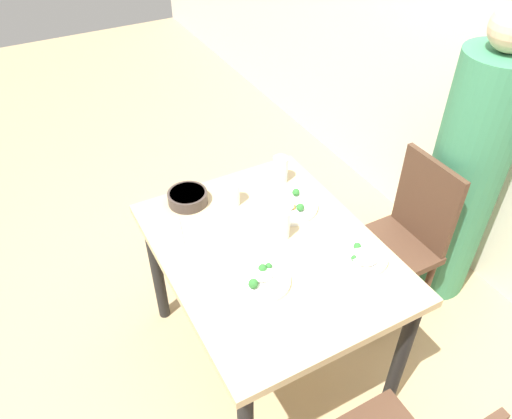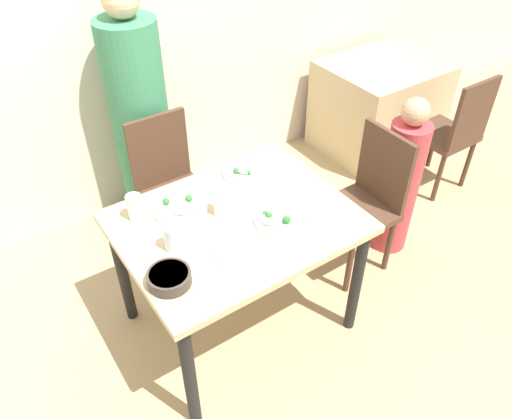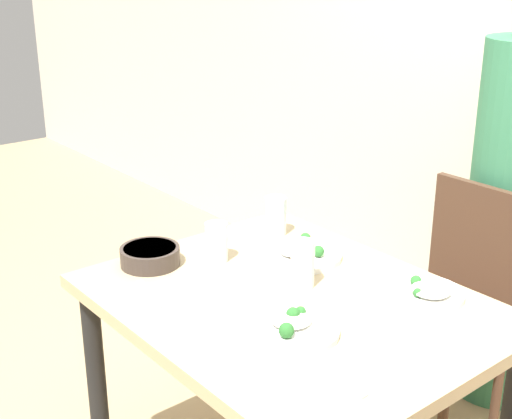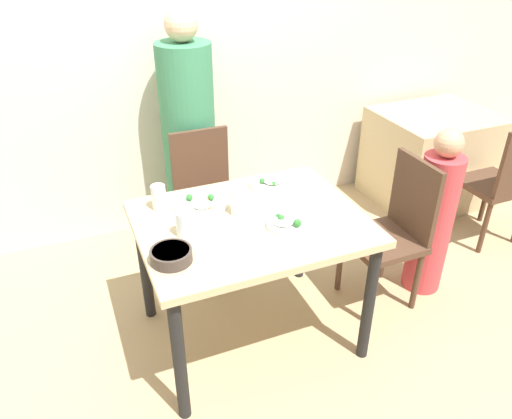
# 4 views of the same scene
# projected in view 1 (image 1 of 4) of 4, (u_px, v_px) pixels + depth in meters

# --- Properties ---
(ground_plane) EXTENTS (10.00, 10.00, 0.00)m
(ground_plane) POSITION_uv_depth(u_px,v_px,m) (267.00, 353.00, 2.60)
(ground_plane) COLOR tan
(dining_table) EXTENTS (1.12, 0.88, 0.77)m
(dining_table) POSITION_uv_depth(u_px,v_px,m) (270.00, 264.00, 2.17)
(dining_table) COLOR tan
(dining_table) RESTS_ON ground_plane
(chair_adult_spot) EXTENTS (0.40, 0.40, 0.92)m
(chair_adult_spot) POSITION_uv_depth(u_px,v_px,m) (402.00, 237.00, 2.57)
(chair_adult_spot) COLOR #4C3323
(chair_adult_spot) RESTS_ON ground_plane
(person_adult) EXTENTS (0.36, 0.36, 1.62)m
(person_adult) POSITION_uv_depth(u_px,v_px,m) (464.00, 179.00, 2.53)
(person_adult) COLOR #387F56
(person_adult) RESTS_ON ground_plane
(bowl_curry) EXTENTS (0.19, 0.19, 0.06)m
(bowl_curry) POSITION_uv_depth(u_px,v_px,m) (188.00, 197.00, 2.32)
(bowl_curry) COLOR #3D332D
(bowl_curry) RESTS_ON dining_table
(plate_rice_adult) EXTENTS (0.23, 0.23, 0.06)m
(plate_rice_adult) POSITION_uv_depth(u_px,v_px,m) (261.00, 278.00, 1.96)
(plate_rice_adult) COLOR white
(plate_rice_adult) RESTS_ON dining_table
(plate_rice_child) EXTENTS (0.27, 0.27, 0.05)m
(plate_rice_child) POSITION_uv_depth(u_px,v_px,m) (289.00, 205.00, 2.31)
(plate_rice_child) COLOR white
(plate_rice_child) RESTS_ON dining_table
(plate_noodles) EXTENTS (0.22, 0.22, 0.05)m
(plate_noodles) POSITION_uv_depth(u_px,v_px,m) (362.00, 256.00, 2.05)
(plate_noodles) COLOR white
(plate_noodles) RESTS_ON dining_table
(glass_water_tall) EXTENTS (0.07, 0.07, 0.14)m
(glass_water_tall) POSITION_uv_depth(u_px,v_px,m) (282.00, 224.00, 2.12)
(glass_water_tall) COLOR silver
(glass_water_tall) RESTS_ON dining_table
(glass_water_short) EXTENTS (0.07, 0.07, 0.13)m
(glass_water_short) POSITION_uv_depth(u_px,v_px,m) (280.00, 169.00, 2.43)
(glass_water_short) COLOR silver
(glass_water_short) RESTS_ON dining_table
(glass_water_center) EXTENTS (0.07, 0.07, 0.13)m
(glass_water_center) POSITION_uv_depth(u_px,v_px,m) (232.00, 193.00, 2.30)
(glass_water_center) COLOR silver
(glass_water_center) RESTS_ON dining_table
(napkin_folded) EXTENTS (0.14, 0.14, 0.01)m
(napkin_folded) POSITION_uv_depth(u_px,v_px,m) (217.00, 240.00, 2.14)
(napkin_folded) COLOR white
(napkin_folded) RESTS_ON dining_table
(fork_steel) EXTENTS (0.18, 0.02, 0.01)m
(fork_steel) POSITION_uv_depth(u_px,v_px,m) (274.00, 328.00, 1.79)
(fork_steel) COLOR silver
(fork_steel) RESTS_ON dining_table
(spoon_steel) EXTENTS (0.18, 0.06, 0.01)m
(spoon_steel) POSITION_uv_depth(u_px,v_px,m) (179.00, 232.00, 2.18)
(spoon_steel) COLOR silver
(spoon_steel) RESTS_ON dining_table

